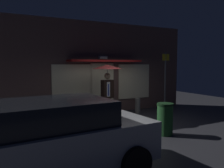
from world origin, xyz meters
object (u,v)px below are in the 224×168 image
Objects in this scene: trash_bin at (165,119)px; sidewalk_bollard_2 at (138,106)px; parked_car at (48,139)px; sidewalk_bollard at (73,113)px; person_with_umbrella at (107,77)px; street_sign_post at (165,78)px.

sidewalk_bollard_2 is at bearing 71.45° from trash_bin.
parked_car reaches higher than sidewalk_bollard.
trash_bin is (1.88, -3.13, 0.23)m from sidewalk_bollard.
person_with_umbrella is 3.32m from street_sign_post.
person_with_umbrella is at bearing 46.66° from parked_car.
parked_car is 4.68m from sidewalk_bollard.
sidewalk_bollard_2 is 0.69× the size of trash_bin.
person_with_umbrella is at bearing -164.47° from sidewalk_bollard_2.
street_sign_post reaches higher than person_with_umbrella.
street_sign_post is at bearing 2.17° from sidewalk_bollard_2.
sidewalk_bollard_2 is 3.14m from trash_bin.
person_with_umbrella is at bearing -28.49° from sidewalk_bollard.
parked_car is 6.29m from sidewalk_bollard_2.
street_sign_post is at bearing 49.81° from trash_bin.
street_sign_post is 4.63m from sidewalk_bollard.
sidewalk_bollard is (1.86, 4.27, -0.50)m from parked_car.
person_with_umbrella is 1.94m from sidewalk_bollard.
parked_car is 4.23× the size of trash_bin.
sidewalk_bollard_2 is (1.71, 0.48, -1.33)m from person_with_umbrella.
street_sign_post is (6.31, 4.17, 0.77)m from parked_car.
parked_car is at bearing -139.05° from person_with_umbrella.
parked_car is at bearing -146.55° from street_sign_post.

